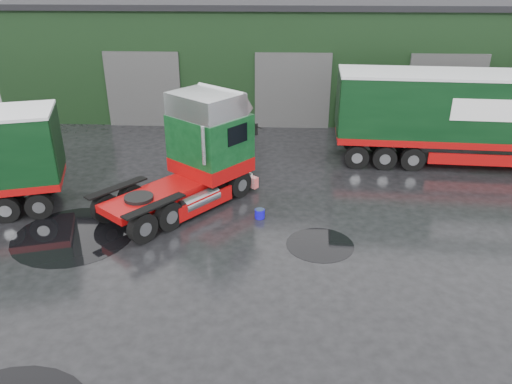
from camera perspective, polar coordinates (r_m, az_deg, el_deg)
ground at (r=15.03m, az=-2.55°, el=-9.05°), size 100.00×100.00×0.00m
warehouse at (r=32.80m, az=4.01°, el=15.92°), size 32.40×12.40×6.30m
hero_tractor at (r=17.98m, az=-9.50°, el=3.98°), size 6.30×6.85×4.08m
lorry_right at (r=23.94m, az=23.90°, el=7.57°), size 15.74×3.69×4.10m
wash_bucket at (r=17.82m, az=0.43°, el=-2.49°), size 0.42×0.42×0.33m
tree_back_a at (r=43.12m, az=-7.60°, el=20.16°), size 4.40×4.40×9.50m
tree_back_b at (r=43.52m, az=14.91°, el=18.29°), size 4.40×4.40×7.50m
puddle_1 at (r=16.42m, az=7.32°, el=-5.98°), size 2.21×2.21×0.01m
puddle_2 at (r=17.89m, az=-20.06°, el=-4.65°), size 4.05×4.05×0.01m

